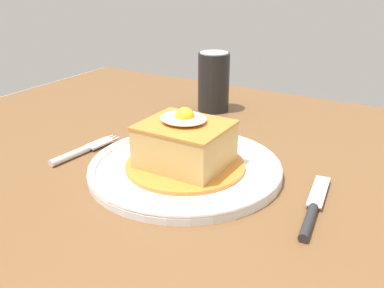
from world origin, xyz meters
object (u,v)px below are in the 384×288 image
at_px(fork, 80,151).
at_px(knife, 312,212).
at_px(soda_can, 214,82).
at_px(main_plate, 185,167).

relative_size(fork, knife, 0.86).
bearing_deg(soda_can, knife, -45.59).
relative_size(fork, soda_can, 1.14).
xyz_separation_m(knife, soda_can, (-0.31, 0.31, 0.06)).
height_order(fork, soda_can, soda_can).
bearing_deg(main_plate, fork, -170.12).
height_order(main_plate, soda_can, soda_can).
xyz_separation_m(fork, soda_can, (0.08, 0.32, 0.06)).
distance_m(fork, soda_can, 0.33).
distance_m(knife, soda_can, 0.44).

